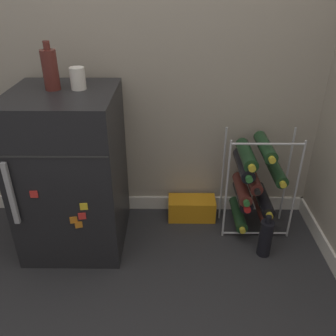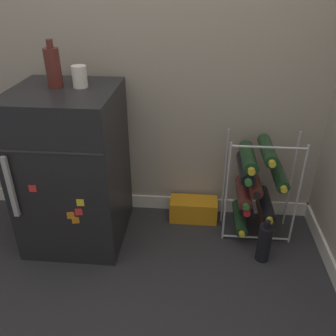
{
  "view_description": "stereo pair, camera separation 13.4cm",
  "coord_description": "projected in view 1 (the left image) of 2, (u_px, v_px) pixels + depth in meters",
  "views": [
    {
      "loc": [
        0.04,
        -1.37,
        1.38
      ],
      "look_at": [
        0.02,
        0.34,
        0.44
      ],
      "focal_mm": 38.0,
      "sensor_mm": 36.0,
      "label": 1
    },
    {
      "loc": [
        0.17,
        -1.36,
        1.38
      ],
      "look_at": [
        0.02,
        0.34,
        0.44
      ],
      "focal_mm": 38.0,
      "sensor_mm": 36.0,
      "label": 2
    }
  ],
  "objects": [
    {
      "name": "ground_plane",
      "position": [
        163.0,
        272.0,
        1.87
      ],
      "size": [
        14.0,
        14.0,
        0.0
      ],
      "primitive_type": "plane",
      "color": "#28282B"
    },
    {
      "name": "wall_back",
      "position": [
        164.0,
        4.0,
        1.81
      ],
      "size": [
        6.81,
        0.07,
        2.5
      ],
      "color": "#9E9384",
      "rests_on": "ground_plane"
    },
    {
      "name": "mini_fridge",
      "position": [
        72.0,
        172.0,
        1.91
      ],
      "size": [
        0.53,
        0.56,
        0.88
      ],
      "color": "black",
      "rests_on": "ground_plane"
    },
    {
      "name": "wine_rack",
      "position": [
        253.0,
        182.0,
        2.04
      ],
      "size": [
        0.4,
        0.32,
        0.62
      ],
      "color": "#B2B2B7",
      "rests_on": "ground_plane"
    },
    {
      "name": "soda_box",
      "position": [
        192.0,
        208.0,
        2.25
      ],
      "size": [
        0.29,
        0.14,
        0.14
      ],
      "color": "orange",
      "rests_on": "ground_plane"
    },
    {
      "name": "fridge_top_cup",
      "position": [
        78.0,
        78.0,
        1.71
      ],
      "size": [
        0.07,
        0.07,
        0.11
      ],
      "color": "silver",
      "rests_on": "mini_fridge"
    },
    {
      "name": "fridge_top_bottle",
      "position": [
        50.0,
        69.0,
        1.69
      ],
      "size": [
        0.07,
        0.07,
        0.23
      ],
      "color": "#56231E",
      "rests_on": "mini_fridge"
    },
    {
      "name": "loose_bottle_floor",
      "position": [
        265.0,
        238.0,
        1.94
      ],
      "size": [
        0.07,
        0.07,
        0.26
      ],
      "color": "black",
      "rests_on": "ground_plane"
    }
  ]
}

